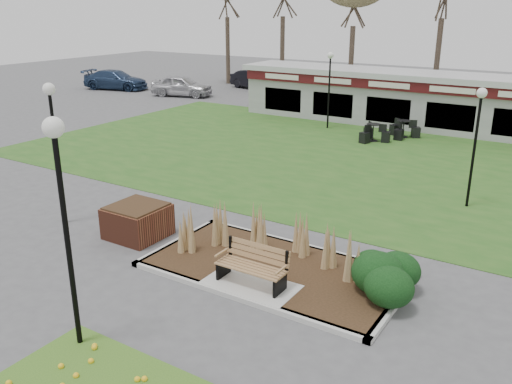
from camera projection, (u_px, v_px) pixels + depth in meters
The scene contains 15 objects.
ground at pixel (247, 292), 12.58m from camera, with size 100.00×100.00×0.00m, color #515154.
lawn at pixel (408, 167), 22.16m from camera, with size 34.00×16.00×0.02m, color #26581C.
planting_bed at pixel (323, 268), 12.89m from camera, with size 6.75×3.40×1.27m.
park_bench at pixel (253, 265), 12.58m from camera, with size 1.70×0.66×0.93m.
brick_planter at pixel (138, 221), 15.44m from camera, with size 1.50×1.50×0.95m.
food_pavilion at pixel (458, 103), 28.03m from camera, with size 24.60×3.40×2.90m.
lamp_post_near_left at pixel (60, 186), 9.52m from camera, with size 0.38×0.38×4.53m.
lamp_post_mid_left at pixel (53, 123), 15.57m from camera, with size 0.35×0.35×4.24m.
lamp_post_mid_right at pixel (478, 122), 16.94m from camera, with size 0.32×0.32×3.90m.
lamp_post_far_left at pixel (330, 73), 28.20m from camera, with size 0.33×0.33×3.99m.
bistro_set_a at pixel (373, 135), 26.25m from camera, with size 1.51×1.56×0.85m.
bistro_set_b at pixel (403, 132), 26.97m from camera, with size 1.62×1.41×0.86m.
car_silver at pixel (182, 86), 39.08m from camera, with size 1.78×4.41×1.50m, color #BBBABF.
car_black at pixel (255, 80), 42.43m from camera, with size 1.55×4.44×1.46m, color black.
car_blue at pixel (116, 80), 42.22m from camera, with size 2.07×5.10×1.48m, color navy.
Camera 1 is at (6.11, -9.29, 6.32)m, focal length 38.00 mm.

